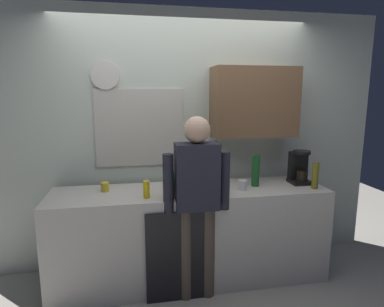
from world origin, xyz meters
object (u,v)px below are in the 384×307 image
(dish_soap, at_px, (146,189))
(person_at_sink, at_px, (197,194))
(bottle_green_wine, at_px, (256,171))
(potted_plant, at_px, (174,182))
(cup_white_mug, at_px, (242,185))
(bottle_dark_sauce, at_px, (222,179))
(cup_terracotta_mug, at_px, (172,180))
(cup_yellow_cup, at_px, (105,187))
(coffee_maker, at_px, (299,168))
(bottle_olive_oil, at_px, (315,176))
(storage_canister, at_px, (190,178))

(dish_soap, height_order, person_at_sink, person_at_sink)
(bottle_green_wine, height_order, potted_plant, bottle_green_wine)
(cup_white_mug, relative_size, potted_plant, 0.41)
(bottle_green_wine, height_order, bottle_dark_sauce, bottle_green_wine)
(cup_terracotta_mug, bearing_deg, potted_plant, -95.00)
(cup_yellow_cup, distance_m, person_at_sink, 0.87)
(coffee_maker, relative_size, cup_terracotta_mug, 3.59)
(bottle_green_wine, xyz_separation_m, cup_terracotta_mug, (-0.78, 0.21, -0.10))
(potted_plant, relative_size, dish_soap, 1.28)
(cup_yellow_cup, bearing_deg, dish_soap, -34.98)
(coffee_maker, relative_size, potted_plant, 1.43)
(bottle_dark_sauce, bearing_deg, cup_yellow_cup, 175.64)
(coffee_maker, bearing_deg, cup_yellow_cup, 178.62)
(potted_plant, distance_m, person_at_sink, 0.23)
(bottle_green_wine, distance_m, bottle_dark_sauce, 0.34)
(potted_plant, xyz_separation_m, person_at_sink, (0.18, -0.12, -0.08))
(bottle_olive_oil, height_order, cup_yellow_cup, bottle_olive_oil)
(cup_terracotta_mug, relative_size, dish_soap, 0.51)
(storage_canister, bearing_deg, person_at_sink, -91.37)
(cup_terracotta_mug, bearing_deg, bottle_dark_sauce, -24.93)
(coffee_maker, distance_m, dish_soap, 1.54)
(bottle_olive_oil, xyz_separation_m, cup_white_mug, (-0.69, 0.08, -0.08))
(cup_yellow_cup, relative_size, potted_plant, 0.37)
(dish_soap, relative_size, storage_canister, 1.06)
(bottle_green_wine, relative_size, cup_white_mug, 3.16)
(bottle_dark_sauce, bearing_deg, person_at_sink, -135.38)
(bottle_dark_sauce, relative_size, person_at_sink, 0.11)
(cup_yellow_cup, height_order, dish_soap, dish_soap)
(potted_plant, bearing_deg, coffee_maker, 9.41)
(bottle_dark_sauce, bearing_deg, bottle_green_wine, 0.59)
(bottle_olive_oil, bearing_deg, bottle_green_wine, 160.36)
(bottle_green_wine, xyz_separation_m, cup_white_mug, (-0.17, -0.11, -0.10))
(bottle_olive_oil, xyz_separation_m, cup_yellow_cup, (-1.94, 0.26, -0.08))
(cup_white_mug, relative_size, cup_terracotta_mug, 1.03)
(storage_canister, bearing_deg, dish_soap, -147.27)
(bottle_green_wine, distance_m, storage_canister, 0.64)
(cup_terracotta_mug, height_order, storage_canister, storage_canister)
(potted_plant, relative_size, person_at_sink, 0.14)
(bottle_olive_oil, xyz_separation_m, bottle_dark_sauce, (-0.85, 0.18, -0.04))
(cup_terracotta_mug, bearing_deg, bottle_green_wine, -14.71)
(potted_plant, relative_size, storage_canister, 1.35)
(coffee_maker, relative_size, cup_white_mug, 3.47)
(cup_yellow_cup, height_order, person_at_sink, person_at_sink)
(cup_white_mug, bearing_deg, bottle_green_wine, 32.13)
(bottle_dark_sauce, bearing_deg, storage_canister, 161.35)
(potted_plant, xyz_separation_m, dish_soap, (-0.24, 0.00, -0.05))
(coffee_maker, distance_m, cup_yellow_cup, 1.90)
(bottle_green_wine, distance_m, cup_yellow_cup, 1.43)
(bottle_dark_sauce, bearing_deg, dish_soap, -166.50)
(coffee_maker, distance_m, storage_canister, 1.11)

